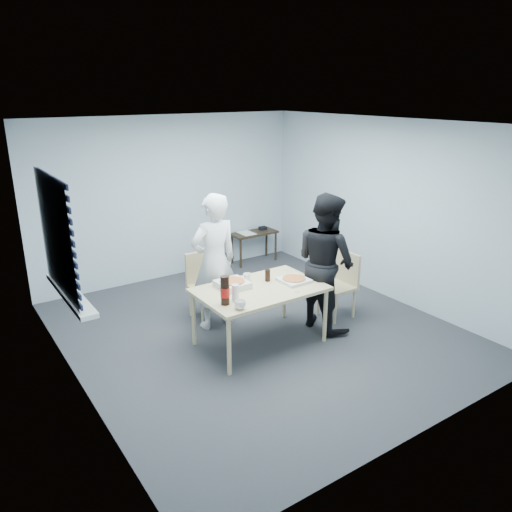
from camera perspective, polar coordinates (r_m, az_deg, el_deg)
room at (r=5.52m, az=-21.47°, el=1.19°), size 5.00×5.00×5.00m
dining_table at (r=5.95m, az=0.45°, el=-4.19°), size 1.49×0.94×0.72m
chair_far at (r=6.78m, az=-6.00°, el=-2.76°), size 0.42×0.42×0.89m
chair_right at (r=6.85m, az=9.79°, el=-2.72°), size 0.42×0.42×0.89m
person_white at (r=6.34m, az=-4.80°, el=-0.66°), size 0.65×0.42×1.77m
person_black at (r=6.39m, az=7.95°, el=-0.65°), size 0.47×0.86×1.77m
side_table at (r=8.87m, az=-0.23°, el=2.25°), size 0.83×0.37×0.55m
stool at (r=7.82m, az=-4.38°, el=-0.68°), size 0.36×0.36×0.51m
backpack at (r=7.72m, az=-4.39°, el=1.44°), size 0.29×0.21×0.40m
pizza_box_a at (r=5.94m, az=-2.72°, el=-3.21°), size 0.35×0.35×0.09m
pizza_box_b at (r=6.13m, az=4.36°, el=-2.73°), size 0.33×0.33×0.05m
mug_a at (r=5.36m, az=-1.82°, el=-5.59°), size 0.17×0.17×0.10m
mug_b at (r=6.12m, az=-1.02°, el=-2.44°), size 0.10×0.10×0.09m
cola_glass at (r=6.11m, az=1.33°, el=-2.23°), size 0.08×0.08×0.15m
soda_bottle at (r=5.44m, az=-3.56°, el=-4.00°), size 0.10×0.10×0.33m
plastic_cups at (r=5.55m, az=-2.38°, el=-4.22°), size 0.08×0.08×0.19m
rubber_band at (r=5.83m, az=4.69°, el=-4.12°), size 0.06×0.06×0.00m
papers at (r=8.78m, az=-1.10°, el=2.64°), size 0.29×0.36×0.01m
black_box at (r=9.00m, az=0.78°, el=3.20°), size 0.14×0.11×0.06m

